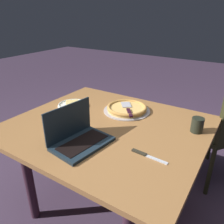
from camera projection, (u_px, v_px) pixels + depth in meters
ground_plane at (108, 203)px, 1.78m from camera, size 12.00×12.00×0.00m
dining_table at (107, 136)px, 1.53m from camera, size 1.25×1.10×0.70m
laptop at (78, 136)px, 1.27m from camera, size 0.26×0.35×0.22m
pizza_plate at (73, 105)px, 1.77m from camera, size 0.23×0.23×0.04m
pizza_tray at (127, 109)px, 1.69m from camera, size 0.35×0.35×0.04m
table_knife at (146, 155)px, 1.18m from camera, size 0.21×0.03×0.01m
drink_cup at (197, 125)px, 1.39m from camera, size 0.08×0.08×0.09m
chair_near at (224, 129)px, 1.82m from camera, size 0.57×0.57×0.89m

